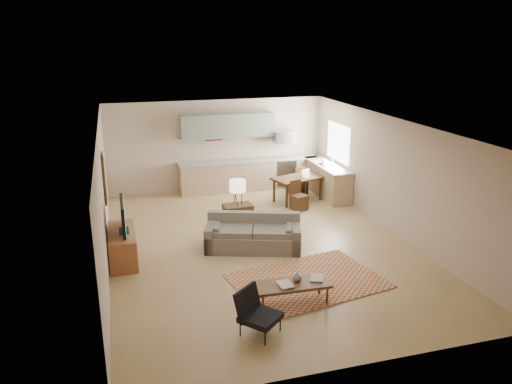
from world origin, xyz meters
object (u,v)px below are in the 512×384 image
object	(u,v)px
tv_credenza	(123,246)
console_table	(238,220)
coffee_table	(292,293)
armchair	(260,313)
dining_table	(297,189)
sofa	(253,233)

from	to	relation	value
tv_credenza	console_table	xyz separation A→B (m)	(2.63, 0.67, 0.05)
coffee_table	console_table	size ratio (longest dim) A/B	1.74
armchair	tv_credenza	world-z (taller)	armchair
tv_credenza	dining_table	world-z (taller)	dining_table
armchair	console_table	xyz separation A→B (m)	(0.64, 4.02, 0.02)
tv_credenza	dining_table	distance (m)	5.56
tv_credenza	console_table	bearing A→B (deg)	14.28
sofa	dining_table	bearing A→B (deg)	72.11
armchair	console_table	world-z (taller)	console_table
sofa	coffee_table	world-z (taller)	sofa
tv_credenza	dining_table	xyz separation A→B (m)	(4.86, 2.69, 0.02)
sofa	dining_table	size ratio (longest dim) A/B	1.55
dining_table	console_table	bearing A→B (deg)	-155.60
sofa	tv_credenza	bearing A→B (deg)	-165.13
dining_table	tv_credenza	bearing A→B (deg)	-168.79
console_table	tv_credenza	bearing A→B (deg)	-168.65
coffee_table	sofa	bearing A→B (deg)	91.81
tv_credenza	console_table	distance (m)	2.71
console_table	coffee_table	bearing A→B (deg)	-90.38
coffee_table	tv_credenza	size ratio (longest dim) A/B	0.94
coffee_table	console_table	xyz separation A→B (m)	(-0.15, 3.29, 0.18)
console_table	dining_table	size ratio (longest dim) A/B	0.55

